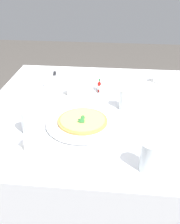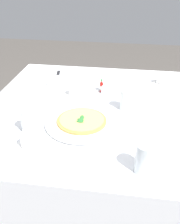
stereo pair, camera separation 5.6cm
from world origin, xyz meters
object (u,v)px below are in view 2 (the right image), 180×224
(water_glass_right_edge, at_px, (145,159))
(salt_shaker, at_px, (103,90))
(pizza, at_px, (82,120))
(pepper_shaker, at_px, (101,86))
(pizza_plate, at_px, (82,123))
(coffee_cup_center_back, at_px, (163,80))
(water_glass_near_right, at_px, (126,101))
(coffee_cup_left_edge, at_px, (30,141))
(dinner_knife, at_px, (58,76))
(water_glass_far_left, at_px, (28,122))
(napkin_folded, at_px, (58,78))
(coffee_cup_back_corner, at_px, (75,91))
(hot_sauce_bottle, at_px, (102,87))

(water_glass_right_edge, xyz_separation_m, salt_shaker, (-0.65, -0.22, -0.03))
(pizza, height_order, pepper_shaker, pepper_shaker)
(pizza_plate, bearing_deg, salt_shaker, 169.32)
(coffee_cup_center_back, bearing_deg, water_glass_near_right, -30.98)
(coffee_cup_left_edge, xyz_separation_m, dinner_knife, (-0.75, -0.07, -0.01))
(water_glass_far_left, relative_size, salt_shaker, 1.99)
(napkin_folded, distance_m, salt_shaker, 0.37)
(pizza, xyz_separation_m, salt_shaker, (-0.36, 0.07, 0.00))
(coffee_cup_left_edge, relative_size, coffee_cup_center_back, 1.00)
(coffee_cup_back_corner, bearing_deg, pizza_plate, 16.78)
(coffee_cup_center_back, relative_size, napkin_folded, 0.55)
(napkin_folded, bearing_deg, water_glass_right_edge, 21.42)
(napkin_folded, relative_size, pepper_shaker, 4.31)
(pepper_shaker, bearing_deg, water_glass_near_right, 35.73)
(dinner_knife, distance_m, pepper_shaker, 0.33)
(salt_shaker, bearing_deg, pizza_plate, -10.68)
(coffee_cup_center_back, relative_size, dinner_knife, 0.68)
(hot_sauce_bottle, bearing_deg, water_glass_right_edge, 18.98)
(water_glass_far_left, height_order, water_glass_right_edge, water_glass_right_edge)
(water_glass_far_left, bearing_deg, hot_sauce_bottle, 148.50)
(water_glass_far_left, bearing_deg, pizza_plate, 111.20)
(salt_shaker, distance_m, pepper_shaker, 0.06)
(water_glass_near_right, distance_m, salt_shaker, 0.22)
(water_glass_near_right, relative_size, napkin_folded, 0.46)
(coffee_cup_left_edge, relative_size, dinner_knife, 0.68)
(dinner_knife, bearing_deg, pizza, 15.62)
(pizza_plate, xyz_separation_m, pepper_shaker, (-0.42, 0.05, 0.01))
(water_glass_near_right, bearing_deg, salt_shaker, -139.93)
(pizza, bearing_deg, pepper_shaker, 173.43)
(hot_sauce_bottle, bearing_deg, pizza_plate, -8.48)
(dinner_knife, distance_m, salt_shaker, 0.37)
(water_glass_far_left, bearing_deg, salt_shaker, 146.06)
(dinner_knife, height_order, pepper_shaker, pepper_shaker)
(pizza_plate, distance_m, hot_sauce_bottle, 0.39)
(coffee_cup_back_corner, xyz_separation_m, water_glass_right_edge, (0.61, 0.39, 0.03))
(coffee_cup_left_edge, distance_m, salt_shaker, 0.63)
(water_glass_far_left, distance_m, salt_shaker, 0.55)
(pizza, bearing_deg, water_glass_right_edge, 44.92)
(pizza_plate, distance_m, coffee_cup_back_corner, 0.33)
(dinner_knife, bearing_deg, pizza_plate, 15.63)
(pizza_plate, relative_size, salt_shaker, 6.34)
(pizza, height_order, water_glass_near_right, water_glass_near_right)
(coffee_cup_back_corner, height_order, hot_sauce_bottle, hot_sauce_bottle)
(water_glass_far_left, bearing_deg, dinner_knife, -177.94)
(water_glass_right_edge, bearing_deg, pepper_shaker, -160.99)
(napkin_folded, relative_size, dinner_knife, 1.24)
(pizza, bearing_deg, coffee_cup_left_edge, -41.34)
(pizza_plate, distance_m, pizza, 0.01)
(pizza, relative_size, water_glass_right_edge, 1.94)
(pizza, xyz_separation_m, coffee_cup_left_edge, (0.21, -0.19, 0.01))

